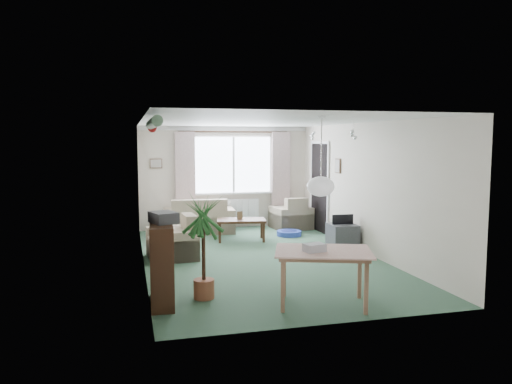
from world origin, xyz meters
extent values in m
plane|color=#32543D|center=(0.00, 0.00, 0.00)|extent=(6.50, 6.50, 0.00)
cube|color=white|center=(0.20, 3.23, 1.50)|extent=(1.80, 0.03, 1.30)
cube|color=black|center=(0.20, 3.15, 2.27)|extent=(2.60, 0.03, 0.03)
cube|color=beige|center=(-0.95, 3.13, 1.27)|extent=(0.45, 0.08, 2.00)
cube|color=beige|center=(1.35, 3.13, 1.27)|extent=(0.45, 0.08, 2.00)
cube|color=white|center=(0.20, 3.19, 0.40)|extent=(1.20, 0.10, 0.55)
cube|color=black|center=(1.99, 2.20, 1.00)|extent=(0.03, 0.95, 2.00)
sphere|color=white|center=(0.20, -2.30, 1.48)|extent=(0.36, 0.36, 0.36)
cylinder|color=#196626|center=(-1.92, -2.30, 2.28)|extent=(1.60, 1.60, 0.12)
sphere|color=silver|center=(1.30, 0.90, 2.22)|extent=(0.20, 0.20, 0.20)
sphere|color=silver|center=(1.60, -0.30, 2.22)|extent=(0.20, 0.20, 0.20)
cube|color=brown|center=(-1.60, 3.23, 1.55)|extent=(0.28, 0.03, 0.22)
cube|color=brown|center=(1.98, 1.20, 1.55)|extent=(0.03, 0.24, 0.30)
cube|color=beige|center=(-0.70, 2.75, 0.39)|extent=(1.63, 0.94, 0.79)
cube|color=beige|center=(1.48, 2.73, 0.38)|extent=(0.92, 0.88, 0.75)
cube|color=beige|center=(-1.50, 0.41, 0.38)|extent=(0.88, 0.92, 0.77)
cube|color=black|center=(0.02, 1.63, 0.22)|extent=(1.07, 0.71, 0.45)
cube|color=brown|center=(0.01, 1.68, 0.53)|extent=(0.12, 0.04, 0.16)
cube|color=black|center=(-1.84, -2.04, 0.52)|extent=(0.33, 0.86, 1.04)
cube|color=#3A3B40|center=(-1.81, -2.03, 1.11)|extent=(0.38, 0.42, 0.14)
cylinder|color=#275D1F|center=(-1.29, -1.96, 0.68)|extent=(0.74, 0.74, 1.37)
cube|color=tan|center=(0.12, -2.60, 0.34)|extent=(1.27, 1.05, 0.68)
cube|color=#B3B4BF|center=(-0.01, -2.64, 0.74)|extent=(0.28, 0.22, 0.12)
cube|color=#39393E|center=(1.70, 0.30, 0.25)|extent=(0.51, 0.56, 0.49)
cylinder|color=#22509C|center=(1.15, 1.88, 0.05)|extent=(0.68, 0.68, 0.11)
camera|label=1|loc=(-2.23, -8.34, 2.08)|focal=35.00mm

